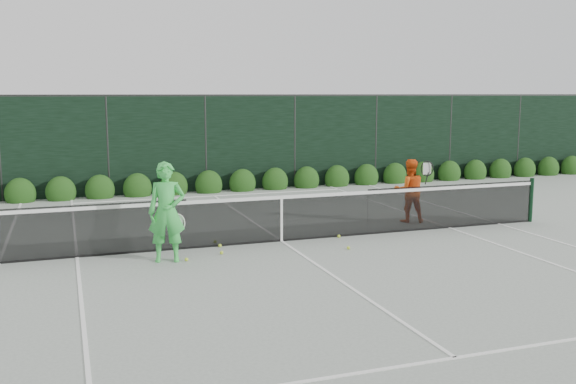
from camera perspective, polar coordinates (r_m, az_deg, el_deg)
name	(u,v)px	position (r m, az deg, el deg)	size (l,w,h in m)	color
ground	(282,241)	(13.58, -0.58, -4.41)	(80.00, 80.00, 0.00)	gray
tennis_net	(280,217)	(13.46, -0.68, -2.21)	(12.90, 0.10, 1.07)	black
player_woman	(167,212)	(12.03, -10.72, -1.77)	(0.76, 0.58, 1.86)	green
player_man	(409,191)	(15.76, 10.74, 0.12)	(0.93, 0.76, 1.53)	#EA5513
court_lines	(282,241)	(13.58, -0.58, -4.38)	(11.03, 23.83, 0.01)	white
windscreen_fence	(333,188)	(10.81, 4.03, 0.33)	(32.00, 21.07, 3.06)	black
hedge_row	(209,185)	(20.33, -7.06, 0.62)	(31.66, 0.65, 0.94)	#163A0F
tennis_balls	(257,247)	(12.98, -2.79, -4.89)	(3.54, 1.49, 0.07)	#BFDB30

